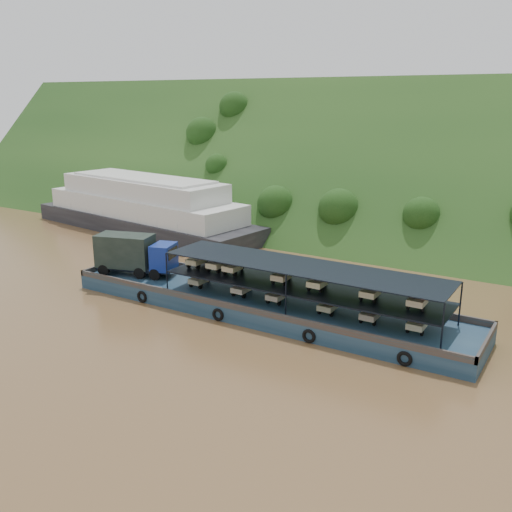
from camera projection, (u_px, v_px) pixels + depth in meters
The scene contains 4 objects.
ground at pixel (258, 303), 49.13m from camera, with size 160.00×160.00×0.00m, color brown.
hillside at pixel (393, 225), 78.67m from camera, with size 140.00×28.00×28.00m, color #193C16.
cargo_barge at pixel (246, 295), 47.43m from camera, with size 35.00×7.18×4.93m.
passenger_ferry at pixel (144, 207), 74.96m from camera, with size 36.34×13.50×7.18m.
Camera 1 is at (24.09, -39.45, 17.15)m, focal length 40.00 mm.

